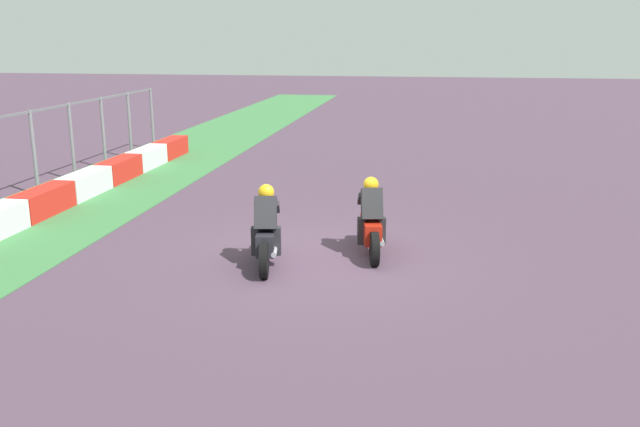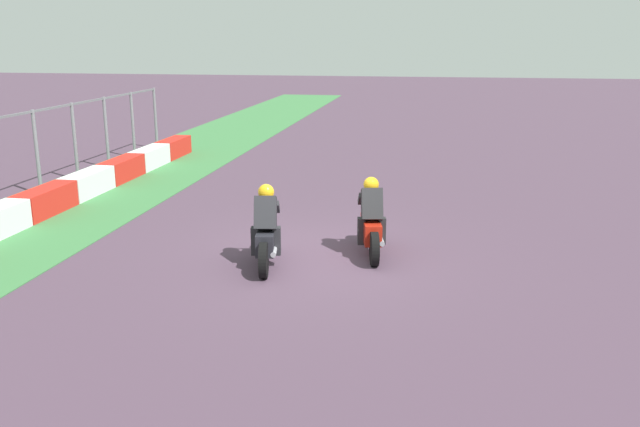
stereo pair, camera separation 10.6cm
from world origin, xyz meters
The scene contains 3 objects.
ground_plane centered at (0.00, 0.00, 0.00)m, with size 120.00×120.00×0.00m, color #4D3849.
rider_lane_a centered at (0.37, -1.00, 0.62)m, with size 2.03×0.63×1.51m.
rider_lane_b centered at (-0.61, 0.84, 0.62)m, with size 2.03×0.61×1.51m.
Camera 1 is at (-12.10, -2.07, 4.13)m, focal length 37.53 mm.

